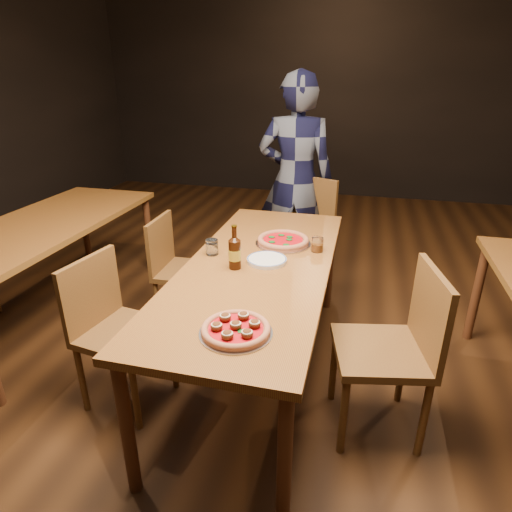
% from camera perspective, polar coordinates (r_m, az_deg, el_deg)
% --- Properties ---
extents(ground, '(9.00, 9.00, 0.00)m').
position_cam_1_polar(ground, '(2.81, 0.26, -15.15)').
color(ground, black).
extents(room_shell, '(9.00, 9.00, 9.00)m').
position_cam_1_polar(room_shell, '(2.21, 0.36, 26.11)').
color(room_shell, black).
rests_on(room_shell, ground).
extents(table_main, '(0.80, 2.00, 0.75)m').
position_cam_1_polar(table_main, '(2.45, 0.29, -2.60)').
color(table_main, brown).
rests_on(table_main, ground).
extents(table_left, '(0.80, 2.00, 0.75)m').
position_cam_1_polar(table_left, '(3.47, -26.75, 2.77)').
color(table_left, brown).
rests_on(table_left, ground).
extents(chair_main_nw, '(0.48, 0.48, 0.89)m').
position_cam_1_polar(chair_main_nw, '(2.47, -17.15, -9.69)').
color(chair_main_nw, '#5C2F18').
rests_on(chair_main_nw, ground).
extents(chair_main_sw, '(0.41, 0.41, 0.85)m').
position_cam_1_polar(chair_main_sw, '(3.15, -9.28, -1.92)').
color(chair_main_sw, '#5C2F18').
rests_on(chair_main_sw, ground).
extents(chair_main_e, '(0.53, 0.53, 0.95)m').
position_cam_1_polar(chair_main_e, '(2.26, 16.27, -11.94)').
color(chair_main_e, '#5C2F18').
rests_on(chair_main_e, ground).
extents(chair_end, '(0.60, 0.60, 0.98)m').
position_cam_1_polar(chair_end, '(3.66, 5.68, 3.01)').
color(chair_end, '#5C2F18').
rests_on(chair_end, ground).
extents(pizza_meatball, '(0.31, 0.31, 0.06)m').
position_cam_1_polar(pizza_meatball, '(1.79, -2.71, -9.68)').
color(pizza_meatball, '#B7B7BF').
rests_on(pizza_meatball, table_main).
extents(pizza_margherita, '(0.35, 0.35, 0.05)m').
position_cam_1_polar(pizza_margherita, '(2.70, 3.63, 2.05)').
color(pizza_margherita, '#B7B7BF').
rests_on(pizza_margherita, table_main).
extents(plate_stack, '(0.23, 0.23, 0.02)m').
position_cam_1_polar(plate_stack, '(2.44, 1.45, -0.55)').
color(plate_stack, white).
rests_on(plate_stack, table_main).
extents(beer_bottle, '(0.07, 0.07, 0.24)m').
position_cam_1_polar(beer_bottle, '(2.34, -2.85, 0.34)').
color(beer_bottle, black).
rests_on(beer_bottle, table_main).
extents(water_glass, '(0.07, 0.07, 0.09)m').
position_cam_1_polar(water_glass, '(2.54, -5.90, 1.20)').
color(water_glass, white).
rests_on(water_glass, table_main).
extents(amber_glass, '(0.07, 0.07, 0.09)m').
position_cam_1_polar(amber_glass, '(2.60, 8.17, 1.54)').
color(amber_glass, '#954A10').
rests_on(amber_glass, table_main).
extents(diner, '(0.67, 0.46, 1.78)m').
position_cam_1_polar(diner, '(3.75, 5.28, 9.93)').
color(diner, black).
rests_on(diner, ground).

